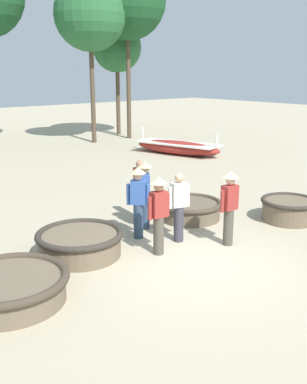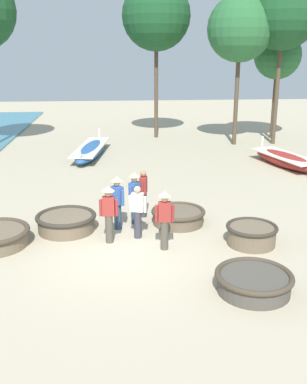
% 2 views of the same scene
% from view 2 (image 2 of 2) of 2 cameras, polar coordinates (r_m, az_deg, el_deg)
% --- Properties ---
extents(ground_plane, '(80.00, 80.00, 0.00)m').
position_cam_2_polar(ground_plane, '(12.35, -3.65, -7.58)').
color(ground_plane, tan).
extents(coracle_front_left, '(1.71, 1.71, 0.47)m').
position_cam_2_polar(coracle_front_left, '(14.20, 3.16, -3.04)').
color(coracle_front_left, brown).
rests_on(coracle_front_left, ground).
extents(coracle_weathered, '(1.78, 1.78, 0.47)m').
position_cam_2_polar(coracle_weathered, '(10.56, 12.61, -11.01)').
color(coracle_weathered, '#4C473F').
rests_on(coracle_weathered, ground).
extents(coracle_nearest, '(1.83, 1.83, 0.54)m').
position_cam_2_polar(coracle_nearest, '(13.87, -11.02, -3.71)').
color(coracle_nearest, brown).
rests_on(coracle_nearest, ground).
extents(coracle_tilted, '(1.45, 1.45, 0.58)m').
position_cam_2_polar(coracle_tilted, '(12.96, 12.33, -5.23)').
color(coracle_tilted, brown).
rests_on(coracle_tilted, ground).
extents(long_boat_ochre_hull, '(1.97, 5.85, 1.02)m').
position_cam_2_polar(long_boat_ochre_hull, '(23.81, -7.95, 5.29)').
color(long_boat_ochre_hull, '#285693').
rests_on(long_boat_ochre_hull, ground).
extents(long_boat_white_hull, '(2.36, 4.54, 1.10)m').
position_cam_2_polar(long_boat_white_hull, '(22.32, 16.38, 4.00)').
color(long_boat_white_hull, maroon).
rests_on(long_boat_white_hull, ground).
extents(fisherman_hauling, '(0.51, 0.31, 1.57)m').
position_cam_2_polar(fisherman_hauling, '(12.94, -2.03, -2.38)').
color(fisherman_hauling, '#383842').
rests_on(fisherman_hauling, ground).
extents(fisherman_by_coracle, '(0.38, 0.45, 1.67)m').
position_cam_2_polar(fisherman_by_coracle, '(13.99, -2.43, -0.32)').
color(fisherman_by_coracle, '#2D425B').
rests_on(fisherman_by_coracle, ground).
extents(fisherman_with_hat, '(0.40, 0.40, 1.67)m').
position_cam_2_polar(fisherman_with_hat, '(13.58, -4.61, -0.91)').
color(fisherman_with_hat, '#2D425B').
rests_on(fisherman_with_hat, ground).
extents(fisherman_standing_left, '(0.53, 0.36, 1.67)m').
position_cam_2_polar(fisherman_standing_left, '(12.14, 1.42, -3.11)').
color(fisherman_standing_left, '#4C473D').
rests_on(fisherman_standing_left, ground).
extents(fisherman_crouching, '(0.53, 0.36, 1.67)m').
position_cam_2_polar(fisherman_crouching, '(12.63, -5.71, -2.37)').
color(fisherman_crouching, '#4C473D').
rests_on(fisherman_crouching, ground).
extents(fisherman_standing_right, '(0.29, 0.52, 1.57)m').
position_cam_2_polar(fisherman_standing_right, '(14.61, -1.29, -0.04)').
color(fisherman_standing_right, '#383842').
rests_on(fisherman_standing_right, ground).
extents(tree_left_mid, '(4.11, 4.11, 9.38)m').
position_cam_2_polar(tree_left_mid, '(27.38, 16.14, 21.10)').
color(tree_left_mid, '#4C3D2D').
rests_on(tree_left_mid, ground).
extents(tree_center, '(3.62, 3.62, 8.26)m').
position_cam_2_polar(tree_center, '(26.60, 10.94, 19.67)').
color(tree_center, '#4C3D2D').
rests_on(tree_center, ground).
extents(tree_right_mid, '(4.08, 4.08, 9.31)m').
position_cam_2_polar(tree_right_mid, '(28.51, 0.36, 21.45)').
color(tree_right_mid, '#4C3D2D').
rests_on(tree_right_mid, ground).
extents(tree_rightmost, '(2.82, 2.82, 6.43)m').
position_cam_2_polar(tree_rightmost, '(29.14, 15.50, 16.32)').
color(tree_rightmost, '#4C3D2D').
rests_on(tree_rightmost, ground).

